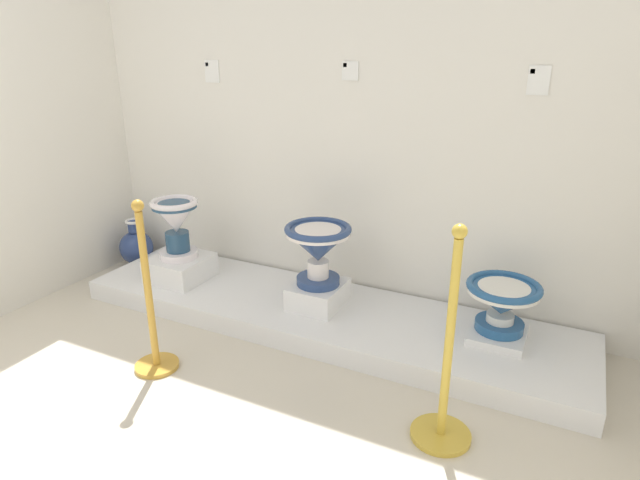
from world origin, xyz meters
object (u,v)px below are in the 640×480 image
antique_toilet_leftmost (176,221)px  plinth_block_pale_glazed (318,294)px  stanchion_post_near_right (445,384)px  info_placard_first (212,71)px  antique_toilet_broad_patterned (502,300)px  stanchion_post_near_left (152,320)px  plinth_block_leftmost (180,268)px  decorative_vase_spare (136,247)px  antique_toilet_pale_glazed (318,245)px  info_placard_third (539,80)px  plinth_block_broad_patterned (498,333)px  info_placard_second (350,71)px

antique_toilet_leftmost → plinth_block_pale_glazed: (1.06, 0.06, -0.36)m
stanchion_post_near_right → info_placard_first: bearing=150.8°
antique_toilet_broad_patterned → stanchion_post_near_left: stanchion_post_near_left is taller
plinth_block_leftmost → plinth_block_pale_glazed: 1.07m
decorative_vase_spare → antique_toilet_pale_glazed: bearing=-6.5°
plinth_block_pale_glazed → info_placard_third: size_ratio=2.35×
antique_toilet_pale_glazed → plinth_block_broad_patterned: antique_toilet_pale_glazed is taller
antique_toilet_broad_patterned → info_placard_second: info_placard_second is taller
decorative_vase_spare → info_placard_first: bearing=17.3°
plinth_block_pale_glazed → antique_toilet_broad_patterned: 1.12m
plinth_block_pale_glazed → stanchion_post_near_left: (-0.59, -0.86, 0.10)m
stanchion_post_near_right → stanchion_post_near_left: bearing=-174.8°
plinth_block_leftmost → antique_toilet_pale_glazed: (1.06, 0.06, 0.33)m
antique_toilet_pale_glazed → info_placard_third: info_placard_third is taller
antique_toilet_pale_glazed → antique_toilet_broad_patterned: (1.10, 0.10, -0.18)m
info_placard_first → stanchion_post_near_right: (2.02, -1.13, -1.24)m
antique_toilet_leftmost → info_placard_first: 1.08m
antique_toilet_pale_glazed → decorative_vase_spare: (-1.74, 0.20, -0.37)m
plinth_block_broad_patterned → info_placard_first: info_placard_first is taller
antique_toilet_broad_patterned → info_placard_second: 1.64m
antique_toilet_leftmost → info_placard_second: info_placard_second is taller
info_placard_first → info_placard_third: 2.14m
info_placard_third → plinth_block_broad_patterned: bearing=-91.2°
antique_toilet_broad_patterned → stanchion_post_near_left: 1.94m
antique_toilet_leftmost → info_placard_third: info_placard_third is taller
antique_toilet_pale_glazed → info_placard_third: size_ratio=2.72×
antique_toilet_leftmost → stanchion_post_near_right: bearing=-17.6°
stanchion_post_near_left → info_placard_first: bearing=109.5°
info_placard_second → stanchion_post_near_right: size_ratio=0.11×
info_placard_third → stanchion_post_near_left: size_ratio=0.16×
plinth_block_broad_patterned → antique_toilet_pale_glazed: bearing=-174.9°
antique_toilet_pale_glazed → info_placard_first: 1.49m
plinth_block_pale_glazed → antique_toilet_broad_patterned: antique_toilet_broad_patterned is taller
plinth_block_broad_patterned → info_placard_third: size_ratio=2.43×
antique_toilet_pale_glazed → info_placard_second: (0.01, 0.42, 1.01)m
stanchion_post_near_left → info_placard_third: bearing=36.9°
antique_toilet_leftmost → info_placard_third: 2.42m
decorative_vase_spare → plinth_block_broad_patterned: bearing=-2.0°
antique_toilet_pale_glazed → info_placard_third: bearing=20.6°
decorative_vase_spare → stanchion_post_near_left: (1.15, -1.05, 0.13)m
plinth_block_broad_patterned → decorative_vase_spare: bearing=178.0°
antique_toilet_leftmost → decorative_vase_spare: 0.82m
plinth_block_pale_glazed → info_placard_second: (0.01, 0.42, 1.35)m
stanchion_post_near_left → decorative_vase_spare: bearing=137.6°
antique_toilet_broad_patterned → info_placard_first: info_placard_first is taller
info_placard_third → antique_toilet_pale_glazed: bearing=-159.4°
antique_toilet_pale_glazed → decorative_vase_spare: bearing=173.5°
antique_toilet_pale_glazed → stanchion_post_near_right: stanchion_post_near_right is taller
stanchion_post_near_right → info_placard_third: bearing=83.8°
antique_toilet_broad_patterned → stanchion_post_near_right: bearing=-98.1°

